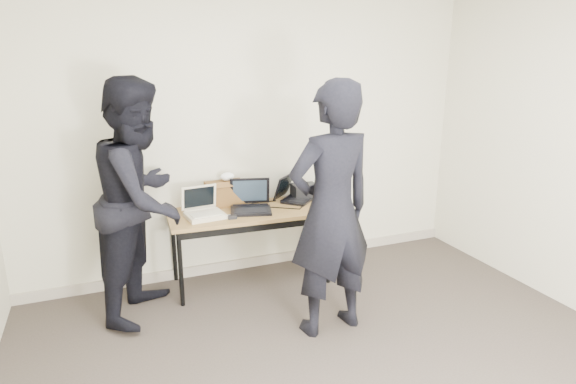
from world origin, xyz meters
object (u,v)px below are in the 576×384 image
equipment_box (305,191)px  desk (251,216)px  laptop_beige (204,211)px  person_typist (331,211)px  laptop_center (251,203)px  leather_satchel (225,193)px  person_observer (142,200)px  laptop_right (293,195)px

equipment_box → desk: bearing=-163.1°
desk → equipment_box: bearing=19.7°
laptop_beige → person_typist: size_ratio=0.18×
laptop_beige → equipment_box: bearing=4.1°
laptop_beige → equipment_box: laptop_beige is taller
laptop_center → desk: bearing=-99.1°
desk → laptop_center: (0.01, 0.02, 0.12)m
laptop_center → leather_satchel: bearing=146.5°
person_observer → laptop_center: bearing=-50.1°
desk → equipment_box: 0.67m
desk → person_observer: (-0.97, -0.17, 0.32)m
laptop_beige → person_observer: bearing=-169.6°
laptop_right → equipment_box: size_ratio=1.93×
laptop_center → person_observer: person_observer is taller
laptop_right → leather_satchel: size_ratio=1.26×
laptop_center → laptop_right: (0.49, 0.15, -0.01)m
equipment_box → person_observer: 1.65m
laptop_center → person_observer: (-0.97, -0.19, 0.19)m
desk → person_observer: size_ratio=0.78×
laptop_beige → laptop_right: (0.93, 0.17, 0.00)m
desk → laptop_beige: (-0.44, -0.01, 0.11)m
laptop_right → person_observer: 1.51m
desk → person_typist: (0.32, -1.00, 0.32)m
laptop_right → leather_satchel: leather_satchel is taller
equipment_box → laptop_beige: bearing=-169.4°
leather_satchel → person_observer: 0.89m
laptop_beige → equipment_box: size_ratio=1.47×
person_typist → desk: bearing=-79.0°
laptop_right → person_observer: person_observer is taller
laptop_beige → person_typist: person_typist is taller
desk → person_typist: size_ratio=0.78×
laptop_beige → equipment_box: (1.07, 0.20, 0.02)m
person_observer → laptop_beige: bearing=-44.0°
laptop_beige → laptop_right: laptop_beige is taller
equipment_box → person_typist: bearing=-104.4°
person_typist → laptop_right: bearing=-105.3°
desk → person_typist: bearing=-69.4°
laptop_center → laptop_right: 0.51m
laptop_right → person_typist: person_typist is taller
person_typist → person_observer: (-1.29, 0.84, 0.00)m
laptop_center → equipment_box: laptop_center is taller
desk → leather_satchel: leather_satchel is taller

